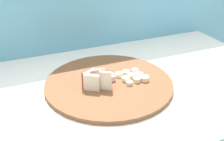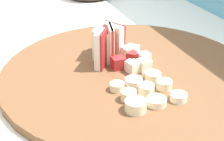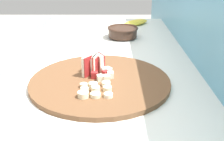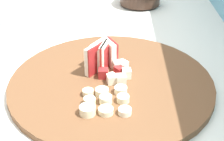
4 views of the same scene
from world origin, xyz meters
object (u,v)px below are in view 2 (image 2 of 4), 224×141
(cutting_board, at_px, (129,73))
(apple_wedge_fan, at_px, (107,43))
(apple_dice_pile, at_px, (131,59))
(banana_slice_rows, at_px, (145,91))

(cutting_board, bearing_deg, apple_wedge_fan, -160.01)
(apple_dice_pile, height_order, banana_slice_rows, apple_dice_pile)
(apple_wedge_fan, relative_size, apple_dice_pile, 1.10)
(cutting_board, xyz_separation_m, banana_slice_rows, (0.08, -0.01, 0.01))
(apple_wedge_fan, relative_size, banana_slice_rows, 0.93)
(apple_wedge_fan, distance_m, apple_dice_pile, 0.05)
(cutting_board, height_order, apple_dice_pile, apple_dice_pile)
(apple_wedge_fan, height_order, banana_slice_rows, apple_wedge_fan)
(apple_wedge_fan, bearing_deg, banana_slice_rows, 3.64)
(apple_dice_pile, bearing_deg, cutting_board, -31.50)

